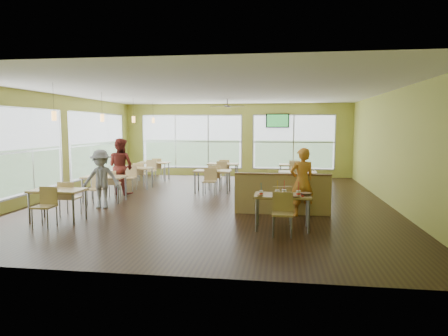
{
  "coord_description": "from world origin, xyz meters",
  "views": [
    {
      "loc": [
        1.94,
        -11.55,
        2.22
      ],
      "look_at": [
        0.4,
        -0.71,
        1.07
      ],
      "focal_mm": 32.0,
      "sensor_mm": 36.0,
      "label": 1
    }
  ],
  "objects_px": {
    "half_wall_divider": "(282,194)",
    "man_plaid": "(302,182)",
    "main_table": "(282,200)",
    "food_basket": "(306,194)"
  },
  "relations": [
    {
      "from": "man_plaid",
      "to": "food_basket",
      "type": "distance_m",
      "value": 1.36
    },
    {
      "from": "main_table",
      "to": "food_basket",
      "type": "bearing_deg",
      "value": -2.57
    },
    {
      "from": "half_wall_divider",
      "to": "food_basket",
      "type": "relative_size",
      "value": 9.59
    },
    {
      "from": "half_wall_divider",
      "to": "man_plaid",
      "type": "bearing_deg",
      "value": -13.13
    },
    {
      "from": "half_wall_divider",
      "to": "man_plaid",
      "type": "distance_m",
      "value": 0.59
    },
    {
      "from": "main_table",
      "to": "half_wall_divider",
      "type": "bearing_deg",
      "value": 90.0
    },
    {
      "from": "main_table",
      "to": "half_wall_divider",
      "type": "relative_size",
      "value": 0.63
    },
    {
      "from": "man_plaid",
      "to": "half_wall_divider",
      "type": "bearing_deg",
      "value": -27.71
    },
    {
      "from": "main_table",
      "to": "food_basket",
      "type": "xyz_separation_m",
      "value": [
        0.49,
        -0.02,
        0.15
      ]
    },
    {
      "from": "man_plaid",
      "to": "food_basket",
      "type": "relative_size",
      "value": 6.77
    }
  ]
}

